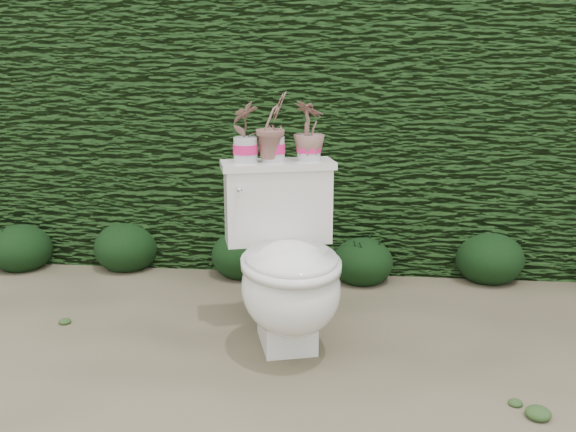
# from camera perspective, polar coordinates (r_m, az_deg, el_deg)

# --- Properties ---
(ground) EXTENTS (60.00, 60.00, 0.00)m
(ground) POSITION_cam_1_polar(r_m,az_deg,el_deg) (2.73, -1.06, -12.84)
(ground) COLOR #7C7255
(ground) RESTS_ON ground
(hedge) EXTENTS (8.00, 1.00, 1.60)m
(hedge) POSITION_cam_1_polar(r_m,az_deg,el_deg) (4.04, 1.63, 8.11)
(hedge) COLOR #204216
(hedge) RESTS_ON ground
(toilet) EXTENTS (0.63, 0.78, 0.78)m
(toilet) POSITION_cam_1_polar(r_m,az_deg,el_deg) (2.73, -0.07, -4.70)
(toilet) COLOR silver
(toilet) RESTS_ON ground
(potted_plant_left) EXTENTS (0.15, 0.16, 0.25)m
(potted_plant_left) POSITION_cam_1_polar(r_m,az_deg,el_deg) (2.81, -3.82, 7.34)
(potted_plant_left) COLOR #387725
(potted_plant_left) RESTS_ON toilet
(potted_plant_center) EXTENTS (0.19, 0.20, 0.29)m
(potted_plant_center) POSITION_cam_1_polar(r_m,az_deg,el_deg) (2.83, -1.37, 7.79)
(potted_plant_center) COLOR #387725
(potted_plant_center) RESTS_ON toilet
(potted_plant_right) EXTENTS (0.20, 0.20, 0.25)m
(potted_plant_right) POSITION_cam_1_polar(r_m,az_deg,el_deg) (2.86, 1.88, 7.44)
(potted_plant_right) COLOR #387725
(potted_plant_right) RESTS_ON toilet
(liriope_clump_1) EXTENTS (0.36, 0.36, 0.29)m
(liriope_clump_1) POSITION_cam_1_polar(r_m,az_deg,el_deg) (4.10, -22.65, -2.30)
(liriope_clump_1) COLOR black
(liriope_clump_1) RESTS_ON ground
(liriope_clump_2) EXTENTS (0.38, 0.38, 0.30)m
(liriope_clump_2) POSITION_cam_1_polar(r_m,az_deg,el_deg) (3.91, -14.18, -2.29)
(liriope_clump_2) COLOR black
(liriope_clump_2) RESTS_ON ground
(liriope_clump_3) EXTENTS (0.36, 0.36, 0.29)m
(liriope_clump_3) POSITION_cam_1_polar(r_m,az_deg,el_deg) (3.68, -4.02, -3.04)
(liriope_clump_3) COLOR black
(liriope_clump_3) RESTS_ON ground
(liriope_clump_4) EXTENTS (0.34, 0.34, 0.27)m
(liriope_clump_4) POSITION_cam_1_polar(r_m,az_deg,el_deg) (3.60, 6.64, -3.66)
(liriope_clump_4) COLOR black
(liriope_clump_4) RESTS_ON ground
(liriope_clump_5) EXTENTS (0.38, 0.38, 0.30)m
(liriope_clump_5) POSITION_cam_1_polar(r_m,az_deg,el_deg) (3.76, 17.49, -3.17)
(liriope_clump_5) COLOR black
(liriope_clump_5) RESTS_ON ground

